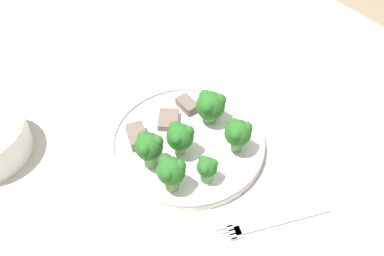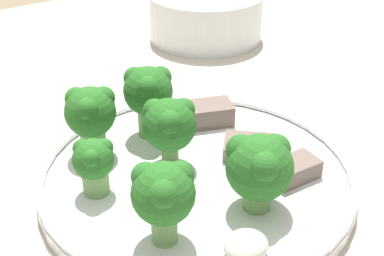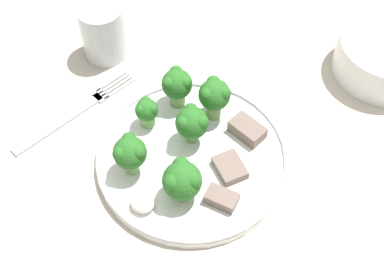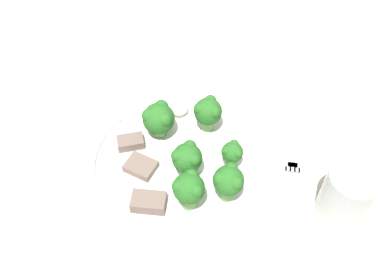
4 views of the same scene
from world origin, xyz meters
TOP-DOWN VIEW (x-y plane):
  - table at (0.00, 0.00)m, footprint 1.29×1.09m
  - dinner_plate at (-0.03, -0.00)m, footprint 0.26×0.26m
  - cream_bowl at (0.17, 0.27)m, footprint 0.15×0.15m
  - broccoli_floret_near_rim_left at (-0.09, 0.08)m, footprint 0.04×0.04m
  - broccoli_floret_center_left at (-0.09, -0.05)m, footprint 0.05×0.04m
  - broccoli_floret_back_left at (-0.04, 0.02)m, footprint 0.05×0.04m
  - broccoli_floret_front_left at (-0.01, -0.06)m, footprint 0.05×0.05m
  - broccoli_floret_center_back at (-0.11, 0.02)m, footprint 0.03×0.03m
  - broccoli_floret_mid_cluster at (-0.03, 0.08)m, footprint 0.05×0.04m
  - meat_slice_front_slice at (0.03, 0.00)m, footprint 0.06×0.05m
  - meat_slice_middle_slice at (0.03, 0.06)m, footprint 0.06×0.04m
  - meat_slice_rear_slice at (0.03, -0.05)m, footprint 0.04×0.03m
  - sauce_dollop at (-0.05, -0.10)m, footprint 0.03×0.03m

SIDE VIEW (x-z plane):
  - table at x=0.00m, z-range 0.28..1.02m
  - dinner_plate at x=-0.03m, z-range 0.74..0.75m
  - meat_slice_front_slice at x=0.03m, z-range 0.75..0.76m
  - meat_slice_rear_slice at x=0.03m, z-range 0.75..0.76m
  - sauce_dollop at x=-0.05m, z-range 0.75..0.76m
  - meat_slice_middle_slice at x=0.03m, z-range 0.75..0.77m
  - cream_bowl at x=0.17m, z-range 0.73..0.80m
  - broccoli_floret_center_back at x=-0.11m, z-range 0.75..0.80m
  - broccoli_floret_front_left at x=-0.01m, z-range 0.75..0.82m
  - broccoli_floret_back_left at x=-0.04m, z-range 0.76..0.82m
  - broccoli_floret_near_rim_left at x=-0.09m, z-range 0.76..0.82m
  - broccoli_floret_center_left at x=-0.09m, z-range 0.76..0.82m
  - broccoli_floret_mid_cluster at x=-0.03m, z-range 0.76..0.82m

